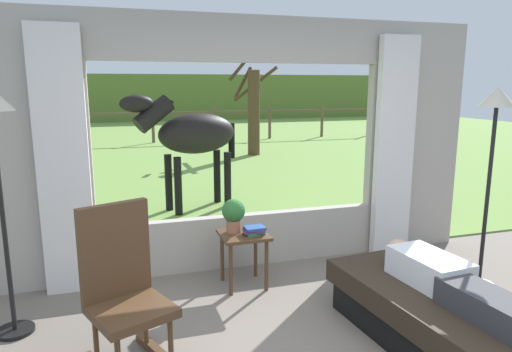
% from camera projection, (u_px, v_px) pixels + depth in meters
% --- Properties ---
extents(back_wall_with_window, '(5.20, 0.12, 2.55)m').
position_uv_depth(back_wall_with_window, '(243.00, 148.00, 4.69)').
color(back_wall_with_window, '#ADA599').
rests_on(back_wall_with_window, ground_plane).
extents(curtain_panel_left, '(0.44, 0.10, 2.40)m').
position_uv_depth(curtain_panel_left, '(63.00, 164.00, 4.08)').
color(curtain_panel_left, silver).
rests_on(curtain_panel_left, ground_plane).
extents(curtain_panel_right, '(0.44, 0.10, 2.40)m').
position_uv_depth(curtain_panel_right, '(394.00, 148.00, 5.06)').
color(curtain_panel_right, silver).
rests_on(curtain_panel_right, ground_plane).
extents(outdoor_pasture_lawn, '(36.00, 21.68, 0.02)m').
position_uv_depth(outdoor_pasture_lawn, '(153.00, 143.00, 15.14)').
color(outdoor_pasture_lawn, '#759E47').
rests_on(outdoor_pasture_lawn, ground_plane).
extents(distant_hill_ridge, '(36.00, 2.00, 2.40)m').
position_uv_depth(distant_hill_ridge, '(136.00, 98.00, 24.12)').
color(distant_hill_ridge, '#5C7531').
rests_on(distant_hill_ridge, ground_plane).
extents(recliner_sofa, '(1.05, 1.77, 0.42)m').
position_uv_depth(recliner_sofa, '(439.00, 316.00, 3.38)').
color(recliner_sofa, black).
rests_on(recliner_sofa, ground_plane).
extents(reclining_person, '(0.39, 1.44, 0.22)m').
position_uv_depth(reclining_person, '(447.00, 280.00, 3.28)').
color(reclining_person, silver).
rests_on(reclining_person, recliner_sofa).
extents(rocking_chair, '(0.69, 0.80, 1.12)m').
position_uv_depth(rocking_chair, '(124.00, 290.00, 3.06)').
color(rocking_chair, '#4C331E').
rests_on(rocking_chair, ground_plane).
extents(side_table, '(0.44, 0.44, 0.52)m').
position_uv_depth(side_table, '(244.00, 243.00, 4.33)').
color(side_table, '#4C331E').
rests_on(side_table, ground_plane).
extents(potted_plant, '(0.22, 0.22, 0.32)m').
position_uv_depth(potted_plant, '(234.00, 213.00, 4.31)').
color(potted_plant, '#9E6042').
rests_on(potted_plant, side_table).
extents(book_stack, '(0.21, 0.16, 0.07)m').
position_uv_depth(book_stack, '(254.00, 230.00, 4.28)').
color(book_stack, '#337247').
rests_on(book_stack, side_table).
extents(floor_lamp_right, '(0.32, 0.32, 1.87)m').
position_uv_depth(floor_lamp_right, '(494.00, 127.00, 4.10)').
color(floor_lamp_right, black).
rests_on(floor_lamp_right, ground_plane).
extents(horse, '(1.81, 0.92, 1.73)m').
position_uv_depth(horse, '(192.00, 135.00, 6.83)').
color(horse, black).
rests_on(horse, outdoor_pasture_lawn).
extents(pasture_tree, '(1.45, 0.91, 2.77)m').
position_uv_depth(pasture_tree, '(253.00, 109.00, 12.27)').
color(pasture_tree, '#4C3823').
rests_on(pasture_tree, outdoor_pasture_lawn).
extents(pasture_fence_line, '(16.10, 0.10, 1.10)m').
position_uv_depth(pasture_fence_line, '(153.00, 120.00, 14.89)').
color(pasture_fence_line, brown).
rests_on(pasture_fence_line, outdoor_pasture_lawn).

